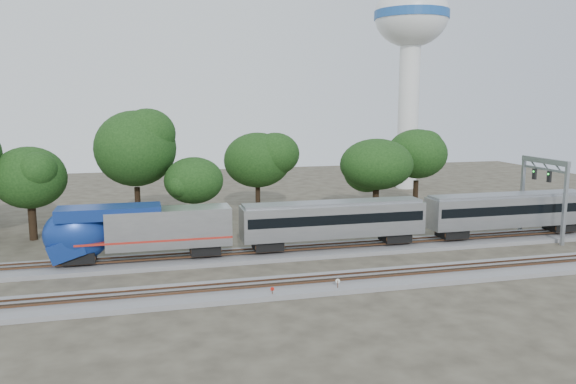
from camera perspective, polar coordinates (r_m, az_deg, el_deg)
name	(u,v)px	position (r m, az deg, el deg)	size (l,w,h in m)	color
ground	(247,277)	(49.40, -4.22, -8.59)	(160.00, 160.00, 0.00)	#383328
track_far	(236,256)	(55.01, -5.33, -6.53)	(160.00, 5.00, 0.73)	slate
track_near	(255,289)	(45.60, -3.33, -9.84)	(160.00, 5.00, 0.73)	slate
switch_stand_red	(272,291)	(43.81, -1.60, -10.06)	(0.31, 0.07, 0.96)	#512D19
switch_stand_white	(338,284)	(45.34, 5.08, -9.27)	(0.34, 0.18, 1.14)	#512D19
switch_lever	(341,289)	(45.97, 5.38, -9.77)	(0.50, 0.30, 0.30)	#512D19
water_tower	(411,38)	(101.05, 12.37, 15.04)	(12.57, 12.57, 34.80)	silver
signal_gantry	(544,180)	(67.94, 24.53, 1.11)	(0.62, 7.34, 8.93)	gray
tree_2	(29,178)	(66.95, -24.79, 1.31)	(7.02, 7.02, 9.90)	black
tree_3	(135,149)	(66.88, -15.24, 4.27)	(9.89, 9.89, 13.95)	black
tree_4	(194,181)	(63.32, -9.54, 1.14)	(6.49, 6.49, 9.14)	black
tree_5	(258,160)	(74.33, -3.11, 3.24)	(7.56, 7.56, 10.66)	black
tree_6	(377,164)	(72.25, 8.99, 2.78)	(7.31, 7.31, 10.31)	black
tree_7	(417,154)	(78.91, 12.96, 3.78)	(8.14, 8.14, 11.47)	black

